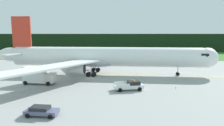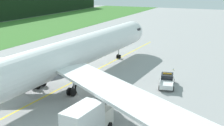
{
  "view_description": "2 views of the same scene",
  "coord_description": "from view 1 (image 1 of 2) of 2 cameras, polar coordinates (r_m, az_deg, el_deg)",
  "views": [
    {
      "loc": [
        7.49,
        -48.44,
        10.9
      ],
      "look_at": [
        5.2,
        2.65,
        3.4
      ],
      "focal_mm": 31.85,
      "sensor_mm": 36.0,
      "label": 1
    },
    {
      "loc": [
        -35.36,
        -20.88,
        16.22
      ],
      "look_at": [
        6.75,
        -1.91,
        3.52
      ],
      "focal_mm": 47.0,
      "sensor_mm": 36.0,
      "label": 2
    }
  ],
  "objects": [
    {
      "name": "grass_verge",
      "position": [
        102.19,
        -1.66,
        2.23
      ],
      "size": [
        320.0,
        39.25,
        0.04
      ],
      "primitive_type": "cube",
      "color": "#356E27",
      "rests_on": "ground"
    },
    {
      "name": "staff_car",
      "position": [
        28.98,
        -19.61,
        -12.77
      ],
      "size": [
        4.52,
        2.28,
        1.3
      ],
      "color": "slate",
      "rests_on": "ground"
    },
    {
      "name": "ground",
      "position": [
        50.22,
        -6.09,
        -4.24
      ],
      "size": [
        320.0,
        320.0,
        0.0
      ],
      "primitive_type": "plane",
      "color": "#959595"
    },
    {
      "name": "distant_tree_line",
      "position": [
        124.4,
        -0.9,
        5.85
      ],
      "size": [
        288.0,
        4.46,
        10.96
      ],
      "primitive_type": "cube",
      "color": "black",
      "rests_on": "ground"
    },
    {
      "name": "taxiway_centerline_main",
      "position": [
        54.14,
        -1.67,
        -3.27
      ],
      "size": [
        79.82,
        3.9,
        0.01
      ],
      "primitive_type": "cube",
      "rotation": [
        0.0,
        0.0,
        -0.05
      ],
      "color": "yellow",
      "rests_on": "ground"
    },
    {
      "name": "ops_pickup_truck",
      "position": [
        39.25,
        5.12,
        -6.44
      ],
      "size": [
        5.98,
        3.29,
        1.94
      ],
      "color": "white",
      "rests_on": "ground"
    },
    {
      "name": "airliner",
      "position": [
        53.5,
        -2.55,
        1.71
      ],
      "size": [
        59.59,
        50.77,
        15.63
      ],
      "color": "white",
      "rests_on": "ground"
    },
    {
      "name": "catering_truck",
      "position": [
        46.33,
        -20.45,
        -3.27
      ],
      "size": [
        7.06,
        3.22,
        4.01
      ],
      "color": "silver",
      "rests_on": "ground"
    },
    {
      "name": "taxiway_edge_light_east",
      "position": [
        41.83,
        17.8,
        -6.88
      ],
      "size": [
        0.12,
        0.12,
        0.37
      ],
      "color": "yellow",
      "rests_on": "ground"
    }
  ]
}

